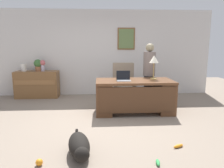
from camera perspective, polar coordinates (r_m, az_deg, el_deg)
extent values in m
plane|color=gray|center=(4.39, -1.83, -10.41)|extent=(12.00, 12.00, 0.00)
cube|color=silver|center=(6.71, -2.57, 8.59)|extent=(7.00, 0.12, 2.70)
cube|color=brown|center=(6.69, 3.98, 12.45)|extent=(0.55, 0.03, 0.69)
cube|color=#607745|center=(6.67, 4.00, 12.45)|extent=(0.47, 0.01, 0.61)
cube|color=brown|center=(4.86, 6.27, 0.78)|extent=(1.81, 0.86, 0.05)
cube|color=brown|center=(4.87, -2.27, -3.82)|extent=(0.36, 0.80, 0.73)
cube|color=brown|center=(5.11, 14.24, -3.46)|extent=(0.36, 0.80, 0.73)
cube|color=#4E2F1C|center=(4.55, 7.04, -4.45)|extent=(1.71, 0.04, 0.58)
cube|color=brown|center=(6.74, -20.05, -0.08)|extent=(1.28, 0.48, 0.82)
cube|color=brown|center=(6.49, -20.71, 0.38)|extent=(1.18, 0.02, 0.14)
cube|color=gray|center=(5.77, 3.38, -1.53)|extent=(0.60, 0.58, 0.18)
cylinder|color=black|center=(5.82, 3.35, -3.75)|extent=(0.10, 0.10, 0.28)
cylinder|color=black|center=(5.85, 3.34, -4.84)|extent=(0.52, 0.52, 0.05)
cube|color=gray|center=(5.93, 3.14, 2.82)|extent=(0.60, 0.12, 0.64)
cube|color=gray|center=(5.70, 0.80, 0.40)|extent=(0.08, 0.50, 0.22)
cube|color=gray|center=(5.77, 5.96, 0.45)|extent=(0.08, 0.50, 0.22)
cylinder|color=#262323|center=(5.67, 10.12, -1.65)|extent=(0.26, 0.26, 0.79)
cylinder|color=slate|center=(5.56, 10.35, 5.55)|extent=(0.32, 0.32, 0.64)
sphere|color=gray|center=(5.54, 10.50, 9.95)|extent=(0.22, 0.22, 0.22)
ellipsoid|color=black|center=(3.13, -9.16, -16.47)|extent=(0.44, 0.75, 0.30)
sphere|color=black|center=(2.81, -8.36, -18.91)|extent=(0.20, 0.20, 0.20)
cylinder|color=black|center=(3.44, -9.82, -13.58)|extent=(0.07, 0.15, 0.21)
cube|color=#B2B5BA|center=(4.73, 3.26, 0.97)|extent=(0.32, 0.22, 0.01)
cube|color=black|center=(4.82, 3.13, 2.49)|extent=(0.32, 0.01, 0.21)
cylinder|color=#9E8447|center=(5.06, 11.42, 1.44)|extent=(0.16, 0.16, 0.02)
cylinder|color=#9E8447|center=(5.03, 11.51, 3.67)|extent=(0.02, 0.02, 0.37)
cone|color=silver|center=(5.01, 11.62, 6.81)|extent=(0.22, 0.22, 0.18)
cylinder|color=#B2A9C0|center=(6.62, -18.72, 4.21)|extent=(0.11, 0.11, 0.18)
sphere|color=#C25C61|center=(6.60, -18.80, 5.60)|extent=(0.17, 0.17, 0.17)
cylinder|color=silver|center=(6.79, -23.35, 4.24)|extent=(0.14, 0.14, 0.23)
cylinder|color=brown|center=(6.66, -19.83, 3.99)|extent=(0.18, 0.18, 0.14)
sphere|color=#3C6833|center=(6.64, -19.92, 5.44)|extent=(0.24, 0.24, 0.24)
sphere|color=orange|center=(3.06, -19.60, -19.83)|extent=(0.09, 0.09, 0.09)
ellipsoid|color=orange|center=(3.51, 17.99, -16.09)|extent=(0.20, 0.12, 0.05)
ellipsoid|color=green|center=(3.01, 12.63, -20.53)|extent=(0.07, 0.17, 0.05)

